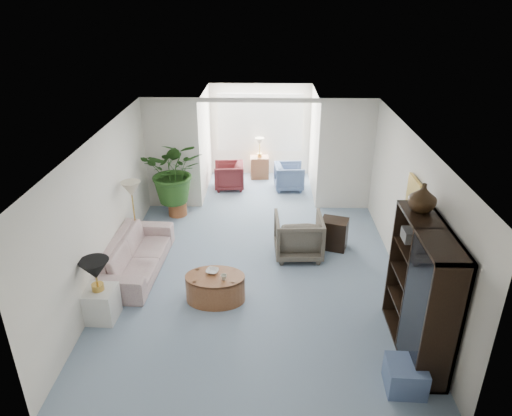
{
  "coord_description": "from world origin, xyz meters",
  "views": [
    {
      "loc": [
        0.18,
        -6.8,
        4.57
      ],
      "look_at": [
        0.0,
        0.6,
        1.1
      ],
      "focal_mm": 33.07,
      "sensor_mm": 36.0,
      "label": 1
    }
  ],
  "objects_px": {
    "end_table": "(101,304)",
    "coffee_cup": "(224,277)",
    "side_table_dark": "(334,234)",
    "sunroom_table": "(260,167)",
    "cabinet_urn": "(423,198)",
    "floor_lamp": "(131,189)",
    "coffee_bowl": "(212,271)",
    "ottoman": "(405,376)",
    "wingback_chair": "(298,236)",
    "plant_pot": "(178,208)",
    "sunroom_chair_blue": "(289,177)",
    "sofa": "(136,255)",
    "table_lamp": "(95,270)",
    "framed_picture": "(415,194)",
    "entertainment_cabinet": "(421,291)",
    "sunroom_chair_maroon": "(229,176)",
    "coffee_table": "(215,288)"
  },
  "relations": [
    {
      "from": "floor_lamp",
      "to": "side_table_dark",
      "type": "relative_size",
      "value": 0.61
    },
    {
      "from": "floor_lamp",
      "to": "side_table_dark",
      "type": "distance_m",
      "value": 3.89
    },
    {
      "from": "plant_pot",
      "to": "sunroom_table",
      "type": "xyz_separation_m",
      "value": [
        1.77,
        2.31,
        0.13
      ]
    },
    {
      "from": "coffee_table",
      "to": "side_table_dark",
      "type": "relative_size",
      "value": 1.61
    },
    {
      "from": "sunroom_table",
      "to": "cabinet_urn",
      "type": "bearing_deg",
      "value": -69.43
    },
    {
      "from": "side_table_dark",
      "to": "sunroom_table",
      "type": "height_order",
      "value": "side_table_dark"
    },
    {
      "from": "wingback_chair",
      "to": "sunroom_chair_blue",
      "type": "bearing_deg",
      "value": -91.67
    },
    {
      "from": "table_lamp",
      "to": "entertainment_cabinet",
      "type": "relative_size",
      "value": 0.23
    },
    {
      "from": "end_table",
      "to": "coffee_cup",
      "type": "height_order",
      "value": "coffee_cup"
    },
    {
      "from": "cabinet_urn",
      "to": "end_table",
      "type": "bearing_deg",
      "value": 179.47
    },
    {
      "from": "end_table",
      "to": "floor_lamp",
      "type": "distance_m",
      "value": 2.32
    },
    {
      "from": "end_table",
      "to": "floor_lamp",
      "type": "xyz_separation_m",
      "value": [
        0.01,
        2.1,
        0.99
      ]
    },
    {
      "from": "sofa",
      "to": "floor_lamp",
      "type": "relative_size",
      "value": 5.97
    },
    {
      "from": "end_table",
      "to": "sunroom_chair_maroon",
      "type": "xyz_separation_m",
      "value": [
        1.54,
        5.18,
        0.07
      ]
    },
    {
      "from": "side_table_dark",
      "to": "framed_picture",
      "type": "bearing_deg",
      "value": -52.85
    },
    {
      "from": "coffee_cup",
      "to": "ottoman",
      "type": "relative_size",
      "value": 0.2
    },
    {
      "from": "cabinet_urn",
      "to": "ottoman",
      "type": "xyz_separation_m",
      "value": [
        -0.3,
        -1.24,
        -1.88
      ]
    },
    {
      "from": "coffee_bowl",
      "to": "cabinet_urn",
      "type": "distance_m",
      "value": 3.37
    },
    {
      "from": "coffee_bowl",
      "to": "framed_picture",
      "type": "bearing_deg",
      "value": 6.5
    },
    {
      "from": "coffee_cup",
      "to": "cabinet_urn",
      "type": "xyz_separation_m",
      "value": [
        2.7,
        -0.44,
        1.58
      ]
    },
    {
      "from": "sofa",
      "to": "entertainment_cabinet",
      "type": "relative_size",
      "value": 1.14
    },
    {
      "from": "floor_lamp",
      "to": "coffee_bowl",
      "type": "distance_m",
      "value": 2.33
    },
    {
      "from": "sofa",
      "to": "ottoman",
      "type": "height_order",
      "value": "sofa"
    },
    {
      "from": "coffee_bowl",
      "to": "sunroom_chair_maroon",
      "type": "distance_m",
      "value": 4.58
    },
    {
      "from": "coffee_table",
      "to": "plant_pot",
      "type": "xyz_separation_m",
      "value": [
        -1.16,
        3.12,
        -0.07
      ]
    },
    {
      "from": "cabinet_urn",
      "to": "sunroom_chair_blue",
      "type": "xyz_separation_m",
      "value": [
        -1.49,
        5.22,
        -1.75
      ]
    },
    {
      "from": "cabinet_urn",
      "to": "sunroom_table",
      "type": "distance_m",
      "value": 6.62
    },
    {
      "from": "floor_lamp",
      "to": "coffee_table",
      "type": "relative_size",
      "value": 0.38
    },
    {
      "from": "side_table_dark",
      "to": "plant_pot",
      "type": "relative_size",
      "value": 1.48
    },
    {
      "from": "plant_pot",
      "to": "entertainment_cabinet",
      "type": "bearing_deg",
      "value": -46.06
    },
    {
      "from": "cabinet_urn",
      "to": "sunroom_table",
      "type": "relative_size",
      "value": 0.67
    },
    {
      "from": "coffee_table",
      "to": "cabinet_urn",
      "type": "distance_m",
      "value": 3.44
    },
    {
      "from": "sofa",
      "to": "sunroom_table",
      "type": "relative_size",
      "value": 3.76
    },
    {
      "from": "ottoman",
      "to": "wingback_chair",
      "type": "bearing_deg",
      "value": 109.57
    },
    {
      "from": "ottoman",
      "to": "plant_pot",
      "type": "relative_size",
      "value": 1.18
    },
    {
      "from": "wingback_chair",
      "to": "sunroom_table",
      "type": "distance_m",
      "value": 4.06
    },
    {
      "from": "sofa",
      "to": "coffee_cup",
      "type": "xyz_separation_m",
      "value": [
        1.63,
        -0.95,
        0.18
      ]
    },
    {
      "from": "wingback_chair",
      "to": "cabinet_urn",
      "type": "distance_m",
      "value": 2.98
    },
    {
      "from": "sofa",
      "to": "table_lamp",
      "type": "relative_size",
      "value": 4.88
    },
    {
      "from": "sunroom_chair_maroon",
      "to": "sunroom_chair_blue",
      "type": "bearing_deg",
      "value": 85.86
    },
    {
      "from": "floor_lamp",
      "to": "coffee_bowl",
      "type": "relative_size",
      "value": 1.79
    },
    {
      "from": "plant_pot",
      "to": "sunroom_chair_maroon",
      "type": "height_order",
      "value": "sunroom_chair_maroon"
    },
    {
      "from": "end_table",
      "to": "sunroom_chair_blue",
      "type": "xyz_separation_m",
      "value": [
        3.04,
        5.18,
        0.07
      ]
    },
    {
      "from": "framed_picture",
      "to": "coffee_table",
      "type": "height_order",
      "value": "framed_picture"
    },
    {
      "from": "wingback_chair",
      "to": "framed_picture",
      "type": "bearing_deg",
      "value": 147.03
    },
    {
      "from": "end_table",
      "to": "sunroom_chair_maroon",
      "type": "distance_m",
      "value": 5.4
    },
    {
      "from": "coffee_bowl",
      "to": "sunroom_chair_maroon",
      "type": "bearing_deg",
      "value": 91.12
    },
    {
      "from": "sunroom_chair_blue",
      "to": "sunroom_chair_maroon",
      "type": "distance_m",
      "value": 1.5
    },
    {
      "from": "coffee_cup",
      "to": "sunroom_table",
      "type": "bearing_deg",
      "value": 85.23
    },
    {
      "from": "plant_pot",
      "to": "sunroom_chair_blue",
      "type": "distance_m",
      "value": 2.97
    }
  ]
}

